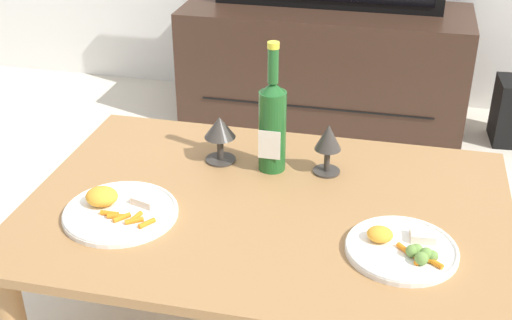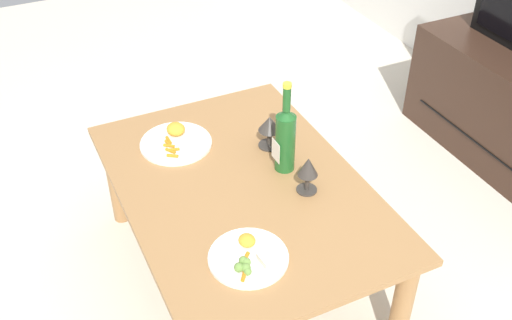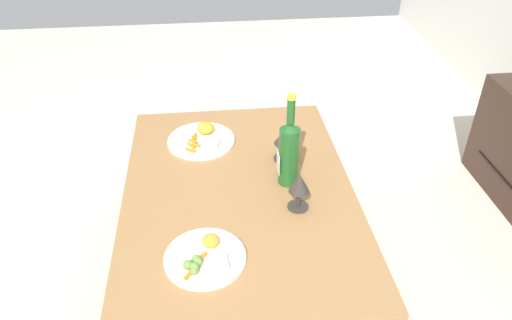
% 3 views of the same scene
% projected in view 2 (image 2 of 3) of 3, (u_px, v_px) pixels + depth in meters
% --- Properties ---
extents(ground_plane, '(6.40, 6.40, 0.00)m').
position_uv_depth(ground_plane, '(243.00, 274.00, 2.47)').
color(ground_plane, beige).
extents(dining_table, '(1.21, 0.83, 0.47)m').
position_uv_depth(dining_table, '(242.00, 201.00, 2.23)').
color(dining_table, '#9E7042').
rests_on(dining_table, ground_plane).
extents(wine_bottle, '(0.07, 0.08, 0.36)m').
position_uv_depth(wine_bottle, '(285.00, 137.00, 2.18)').
color(wine_bottle, '#1E5923').
rests_on(wine_bottle, dining_table).
extents(goblet_left, '(0.09, 0.09, 0.13)m').
position_uv_depth(goblet_left, '(270.00, 126.00, 2.32)').
color(goblet_left, '#38332D').
rests_on(goblet_left, dining_table).
extents(goblet_right, '(0.07, 0.07, 0.14)m').
position_uv_depth(goblet_right, '(308.00, 169.00, 2.10)').
color(goblet_right, '#38332D').
rests_on(goblet_right, dining_table).
extents(dinner_plate_left, '(0.28, 0.28, 0.06)m').
position_uv_depth(dinner_plate_left, '(176.00, 141.00, 2.38)').
color(dinner_plate_left, white).
rests_on(dinner_plate_left, dining_table).
extents(dinner_plate_right, '(0.25, 0.25, 0.04)m').
position_uv_depth(dinner_plate_right, '(248.00, 257.00, 1.89)').
color(dinner_plate_right, white).
rests_on(dinner_plate_right, dining_table).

